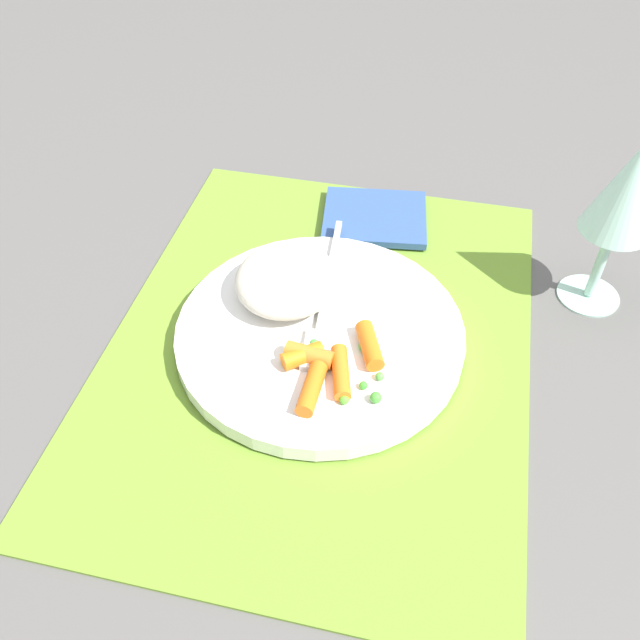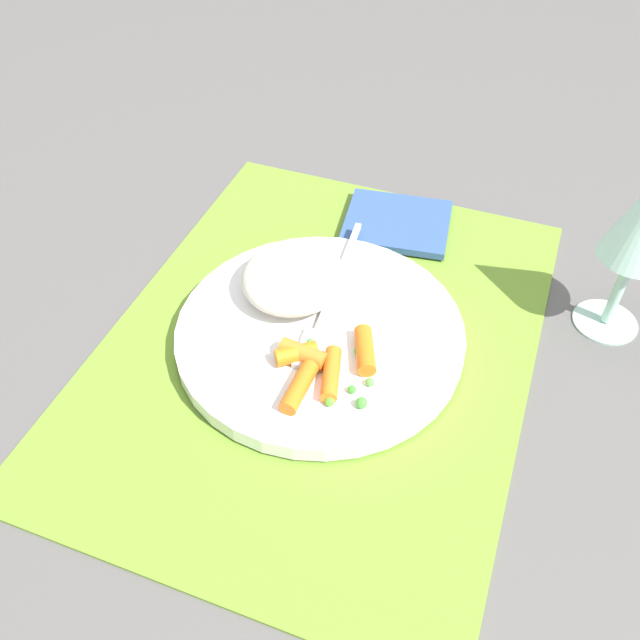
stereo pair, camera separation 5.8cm
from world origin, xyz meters
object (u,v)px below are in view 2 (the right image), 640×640
(plate, at_px, (320,334))
(napkin, at_px, (397,223))
(fork, at_px, (328,305))
(rice_mound, at_px, (293,277))
(carrot_portion, at_px, (320,364))

(plate, xyz_separation_m, napkin, (-0.19, 0.02, -0.00))
(plate, distance_m, fork, 0.03)
(rice_mound, distance_m, fork, 0.04)
(fork, xyz_separation_m, napkin, (-0.16, 0.02, -0.01))
(fork, distance_m, napkin, 0.16)
(napkin, bearing_deg, carrot_portion, -0.43)
(plate, relative_size, rice_mound, 2.60)
(plate, distance_m, rice_mound, 0.06)
(plate, distance_m, napkin, 0.19)
(rice_mound, bearing_deg, carrot_portion, 35.05)
(carrot_portion, height_order, napkin, carrot_portion)
(rice_mound, bearing_deg, fork, 78.66)
(carrot_portion, xyz_separation_m, fork, (-0.07, -0.02, -0.00))
(plate, height_order, rice_mound, rice_mound)
(plate, relative_size, napkin, 2.35)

